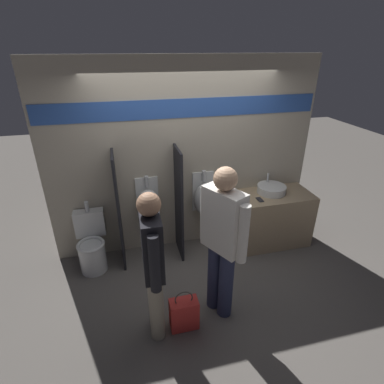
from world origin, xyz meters
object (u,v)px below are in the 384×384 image
(cell_phone, at_px, (260,200))
(shopping_bag, at_px, (184,314))
(toilet, at_px, (92,246))
(urinal_far, at_px, (205,199))
(sink_basin, at_px, (271,189))
(person_in_vest, at_px, (222,239))
(person_with_lanyard, at_px, (153,262))
(urinal_near_counter, at_px, (149,205))

(cell_phone, xyz_separation_m, shopping_bag, (-1.36, -1.14, -0.64))
(cell_phone, relative_size, toilet, 0.15)
(urinal_far, relative_size, toilet, 1.28)
(sink_basin, bearing_deg, urinal_far, 172.74)
(cell_phone, relative_size, urinal_far, 0.12)
(cell_phone, bearing_deg, urinal_far, 156.69)
(person_in_vest, bearing_deg, person_with_lanyard, 70.83)
(urinal_near_counter, bearing_deg, cell_phone, -11.42)
(urinal_far, relative_size, shopping_bag, 2.37)
(urinal_far, bearing_deg, toilet, -174.47)
(sink_basin, xyz_separation_m, toilet, (-2.62, -0.03, -0.54))
(urinal_far, height_order, toilet, urinal_far)
(toilet, bearing_deg, person_in_vest, -38.30)
(cell_phone, xyz_separation_m, urinal_near_counter, (-1.54, 0.31, -0.05))
(urinal_far, xyz_separation_m, person_in_vest, (-0.19, -1.30, 0.21))
(toilet, relative_size, person_with_lanyard, 0.56)
(person_with_lanyard, bearing_deg, cell_phone, -54.76)
(person_in_vest, height_order, person_with_lanyard, person_in_vest)
(urinal_far, bearing_deg, sink_basin, -7.26)
(sink_basin, relative_size, urinal_near_counter, 0.35)
(toilet, bearing_deg, shopping_bag, -52.29)
(toilet, height_order, shopping_bag, toilet)
(shopping_bag, bearing_deg, urinal_near_counter, 97.06)
(cell_phone, distance_m, toilet, 2.41)
(cell_phone, distance_m, person_in_vest, 1.35)
(urinal_near_counter, height_order, person_with_lanyard, person_with_lanyard)
(cell_phone, distance_m, shopping_bag, 1.88)
(urinal_near_counter, relative_size, person_in_vest, 0.67)
(sink_basin, distance_m, person_with_lanyard, 2.31)
(sink_basin, relative_size, cell_phone, 3.01)
(sink_basin, relative_size, urinal_far, 0.35)
(urinal_far, bearing_deg, shopping_bag, -113.79)
(urinal_near_counter, distance_m, person_in_vest, 1.46)
(urinal_far, xyz_separation_m, toilet, (-1.63, -0.16, -0.44))
(cell_phone, distance_m, urinal_near_counter, 1.57)
(person_in_vest, distance_m, shopping_bag, 0.93)
(shopping_bag, bearing_deg, toilet, 127.71)
(urinal_near_counter, bearing_deg, urinal_far, 0.00)
(sink_basin, bearing_deg, person_with_lanyard, -146.10)
(cell_phone, height_order, person_with_lanyard, person_with_lanyard)
(sink_basin, distance_m, urinal_near_counter, 1.81)
(urinal_near_counter, distance_m, urinal_far, 0.82)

